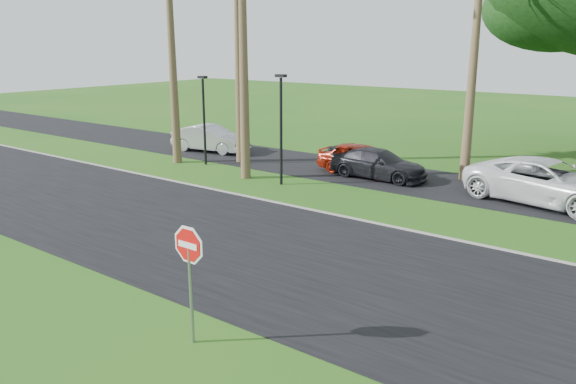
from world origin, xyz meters
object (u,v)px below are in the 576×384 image
at_px(stop_sign_near, 189,261).
at_px(car_silver, 210,139).
at_px(car_dark, 378,164).
at_px(car_minivan, 548,183).
at_px(car_red, 361,159).

height_order(stop_sign_near, car_silver, stop_sign_near).
bearing_deg(car_dark, car_minivan, -89.83).
xyz_separation_m(car_silver, car_minivan, (17.51, -0.06, 0.10)).
distance_m(stop_sign_near, car_red, 15.98).
bearing_deg(car_red, car_minivan, -90.26).
xyz_separation_m(car_red, car_dark, (1.01, -0.26, -0.07)).
xyz_separation_m(car_silver, car_dark, (10.48, -0.12, -0.08)).
xyz_separation_m(car_silver, car_red, (9.47, 0.15, -0.01)).
height_order(car_red, car_minivan, car_minivan).
height_order(car_silver, car_dark, car_silver).
relative_size(stop_sign_near, car_silver, 0.60).
relative_size(car_red, car_minivan, 0.70).
bearing_deg(stop_sign_near, car_red, 107.15).
bearing_deg(car_silver, car_red, -99.18).
distance_m(car_silver, car_red, 9.47).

